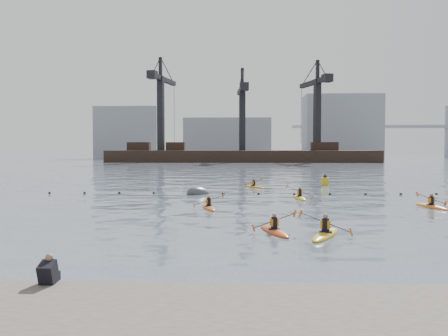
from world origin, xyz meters
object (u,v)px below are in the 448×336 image
(kayaker_4, at_px, (431,206))
(mooring_buoy, at_px, (199,194))
(nav_buoy, at_px, (325,181))
(kayaker_2, at_px, (209,207))
(kayaker_1, at_px, (325,234))
(kayaker_5, at_px, (254,186))
(kayaker_0, at_px, (274,230))
(kayaker_3, at_px, (300,197))

(kayaker_4, bearing_deg, mooring_buoy, -40.69)
(nav_buoy, bearing_deg, kayaker_2, -119.82)
(kayaker_1, bearing_deg, kayaker_4, 73.82)
(kayaker_5, bearing_deg, kayaker_1, -120.55)
(kayaker_0, xyz_separation_m, nav_buoy, (7.33, 27.75, 0.32))
(kayaker_4, relative_size, nav_buoy, 2.48)
(kayaker_3, xyz_separation_m, mooring_buoy, (-8.16, 3.29, -0.10))
(kayaker_0, distance_m, nav_buoy, 28.70)
(kayaker_3, bearing_deg, mooring_buoy, 152.59)
(nav_buoy, bearing_deg, kayaker_0, -104.79)
(kayaker_0, bearing_deg, kayaker_1, -37.28)
(mooring_buoy, bearing_deg, kayaker_1, -68.71)
(kayaker_3, distance_m, kayaker_4, 9.57)
(kayaker_1, bearing_deg, nav_buoy, 104.10)
(kayaker_1, xyz_separation_m, kayaker_3, (0.81, 15.58, -0.01))
(kayaker_4, bearing_deg, kayaker_5, -66.48)
(kayaker_4, bearing_deg, nav_buoy, -91.39)
(kayaker_2, relative_size, nav_buoy, 2.27)
(kayaker_1, distance_m, mooring_buoy, 20.26)
(kayaker_2, relative_size, kayaker_3, 0.94)
(kayaker_0, xyz_separation_m, kayaker_4, (11.09, 9.59, 0.00))
(kayaker_0, bearing_deg, kayaker_5, 73.33)
(kayaker_0, bearing_deg, kayaker_2, 95.76)
(mooring_buoy, bearing_deg, nav_buoy, 37.89)
(kayaker_0, height_order, kayaker_4, kayaker_4)
(kayaker_5, bearing_deg, kayaker_3, -107.99)
(kayaker_2, height_order, mooring_buoy, kayaker_2)
(kayaker_4, bearing_deg, kayaker_2, -9.23)
(nav_buoy, bearing_deg, kayaker_4, -78.30)
(kayaker_4, height_order, mooring_buoy, kayaker_4)
(kayaker_2, relative_size, kayaker_4, 0.92)
(kayaker_5, distance_m, mooring_buoy, 8.35)
(kayaker_4, distance_m, mooring_buoy, 18.29)
(kayaker_0, relative_size, nav_buoy, 2.40)
(kayaker_5, relative_size, nav_buoy, 2.10)
(kayaker_4, xyz_separation_m, nav_buoy, (-3.76, 18.16, 0.31))
(kayaker_1, height_order, kayaker_4, kayaker_1)
(kayaker_5, xyz_separation_m, mooring_buoy, (-4.87, -6.79, -0.09))
(kayaker_4, distance_m, nav_buoy, 18.54)
(nav_buoy, bearing_deg, mooring_buoy, -142.11)
(nav_buoy, bearing_deg, kayaker_5, -159.08)
(kayaker_1, bearing_deg, mooring_buoy, 135.49)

